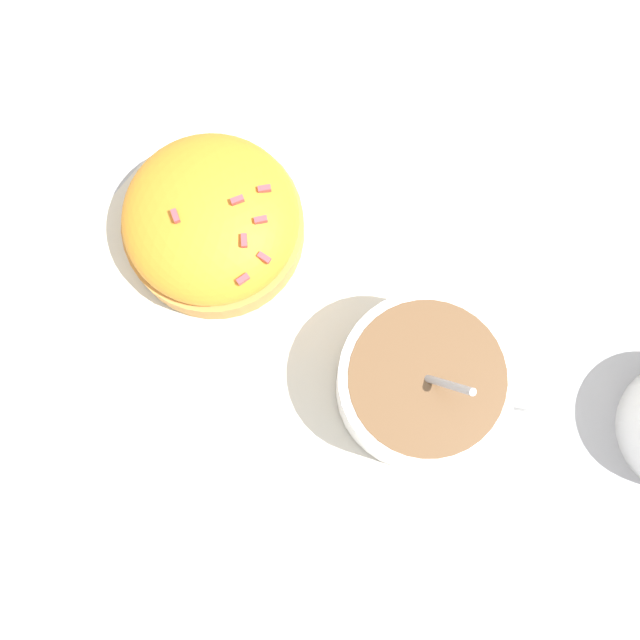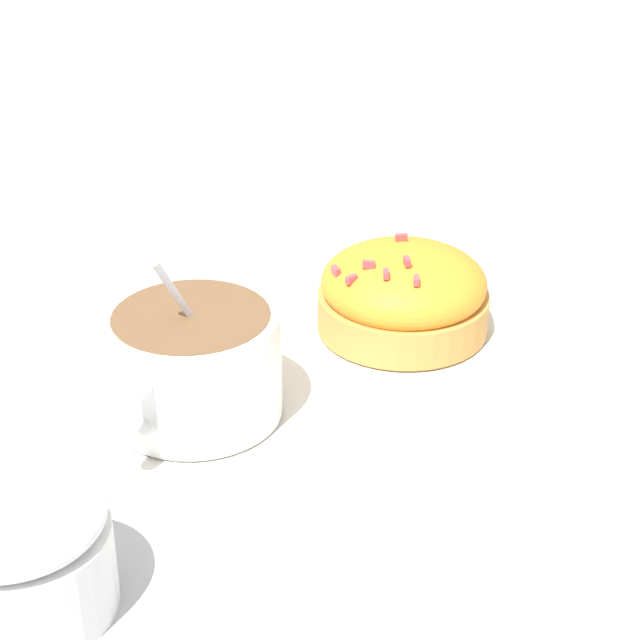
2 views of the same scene
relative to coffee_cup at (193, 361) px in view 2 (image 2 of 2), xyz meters
name	(u,v)px [view 2 (image 2 of 2)]	position (x,y,z in m)	size (l,w,h in m)	color
ground_plane	(325,379)	(-0.08, 0.01, -0.03)	(3.00, 3.00, 0.00)	#B2B2B7
paper_napkin	(325,376)	(-0.08, 0.01, -0.03)	(0.27, 0.28, 0.00)	white
coffee_cup	(193,361)	(0.00, 0.00, 0.00)	(0.11, 0.09, 0.10)	white
frosted_pastry	(403,293)	(-0.15, 0.00, -0.01)	(0.10, 0.10, 0.06)	#D19347
sugar_bowl	(19,549)	(0.13, 0.08, 0.00)	(0.08, 0.08, 0.06)	white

